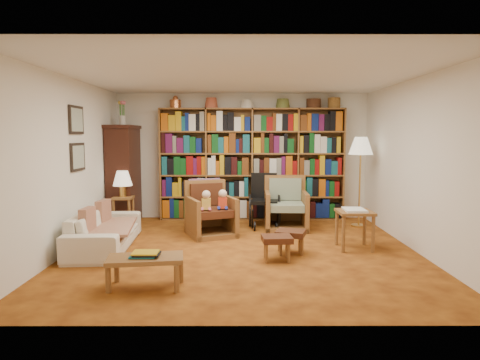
{
  "coord_description": "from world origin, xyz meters",
  "views": [
    {
      "loc": [
        -0.05,
        -6.11,
        1.67
      ],
      "look_at": [
        -0.04,
        0.6,
        0.97
      ],
      "focal_mm": 32.0,
      "sensor_mm": 36.0,
      "label": 1
    }
  ],
  "objects_px": {
    "sofa": "(105,230)",
    "side_table_papers": "(355,217)",
    "footstool_b": "(291,235)",
    "footstool_a": "(277,240)",
    "coffee_table": "(145,261)",
    "side_table_lamp": "(123,206)",
    "floor_lamp": "(361,149)",
    "armchair_sage": "(285,208)",
    "wheelchair": "(264,202)",
    "armchair_leather": "(212,212)"
  },
  "relations": [
    {
      "from": "footstool_b",
      "to": "side_table_lamp",
      "type": "bearing_deg",
      "value": 148.86
    },
    {
      "from": "sofa",
      "to": "footstool_a",
      "type": "relative_size",
      "value": 4.55
    },
    {
      "from": "armchair_sage",
      "to": "footstool_a",
      "type": "bearing_deg",
      "value": -99.28
    },
    {
      "from": "floor_lamp",
      "to": "armchair_sage",
      "type": "bearing_deg",
      "value": -174.95
    },
    {
      "from": "footstool_a",
      "to": "footstool_b",
      "type": "xyz_separation_m",
      "value": [
        0.22,
        0.33,
        0.0
      ]
    },
    {
      "from": "armchair_leather",
      "to": "armchair_sage",
      "type": "bearing_deg",
      "value": 21.08
    },
    {
      "from": "armchair_leather",
      "to": "floor_lamp",
      "type": "bearing_deg",
      "value": 13.14
    },
    {
      "from": "wheelchair",
      "to": "footstool_a",
      "type": "distance_m",
      "value": 2.18
    },
    {
      "from": "footstool_a",
      "to": "side_table_papers",
      "type": "bearing_deg",
      "value": 26.38
    },
    {
      "from": "floor_lamp",
      "to": "side_table_papers",
      "type": "distance_m",
      "value": 1.89
    },
    {
      "from": "coffee_table",
      "to": "side_table_papers",
      "type": "bearing_deg",
      "value": 30.45
    },
    {
      "from": "footstool_a",
      "to": "coffee_table",
      "type": "xyz_separation_m",
      "value": [
        -1.54,
        -1.01,
        0.03
      ]
    },
    {
      "from": "footstool_a",
      "to": "footstool_b",
      "type": "relative_size",
      "value": 0.88
    },
    {
      "from": "side_table_lamp",
      "to": "footstool_b",
      "type": "xyz_separation_m",
      "value": [
        2.82,
        -1.71,
        -0.13
      ]
    },
    {
      "from": "sofa",
      "to": "floor_lamp",
      "type": "relative_size",
      "value": 1.16
    },
    {
      "from": "sofa",
      "to": "footstool_a",
      "type": "height_order",
      "value": "sofa"
    },
    {
      "from": "sofa",
      "to": "armchair_sage",
      "type": "height_order",
      "value": "armchair_sage"
    },
    {
      "from": "armchair_sage",
      "to": "wheelchair",
      "type": "height_order",
      "value": "wheelchair"
    },
    {
      "from": "footstool_a",
      "to": "footstool_b",
      "type": "height_order",
      "value": "footstool_b"
    },
    {
      "from": "sofa",
      "to": "coffee_table",
      "type": "xyz_separation_m",
      "value": [
        0.96,
        -1.66,
        0.02
      ]
    },
    {
      "from": "floor_lamp",
      "to": "side_table_papers",
      "type": "xyz_separation_m",
      "value": [
        -0.5,
        -1.56,
        -0.94
      ]
    },
    {
      "from": "side_table_papers",
      "to": "footstool_b",
      "type": "xyz_separation_m",
      "value": [
        -0.97,
        -0.26,
        -0.2
      ]
    },
    {
      "from": "side_table_lamp",
      "to": "armchair_sage",
      "type": "relative_size",
      "value": 0.61
    },
    {
      "from": "wheelchair",
      "to": "sofa",
      "type": "bearing_deg",
      "value": -148.27
    },
    {
      "from": "side_table_lamp",
      "to": "armchair_sage",
      "type": "bearing_deg",
      "value": -0.06
    },
    {
      "from": "armchair_leather",
      "to": "footstool_b",
      "type": "bearing_deg",
      "value": -45.1
    },
    {
      "from": "side_table_lamp",
      "to": "side_table_papers",
      "type": "xyz_separation_m",
      "value": [
        3.8,
        -1.44,
        0.07
      ]
    },
    {
      "from": "sofa",
      "to": "side_table_lamp",
      "type": "xyz_separation_m",
      "value": [
        -0.1,
        1.39,
        0.13
      ]
    },
    {
      "from": "armchair_leather",
      "to": "footstool_b",
      "type": "height_order",
      "value": "armchair_leather"
    },
    {
      "from": "side_table_papers",
      "to": "side_table_lamp",
      "type": "bearing_deg",
      "value": 159.18
    },
    {
      "from": "side_table_lamp",
      "to": "side_table_papers",
      "type": "bearing_deg",
      "value": -20.82
    },
    {
      "from": "wheelchair",
      "to": "side_table_papers",
      "type": "bearing_deg",
      "value": -51.82
    },
    {
      "from": "armchair_leather",
      "to": "armchair_sage",
      "type": "height_order",
      "value": "armchair_sage"
    },
    {
      "from": "floor_lamp",
      "to": "footstool_a",
      "type": "distance_m",
      "value": 2.97
    },
    {
      "from": "armchair_sage",
      "to": "wheelchair",
      "type": "bearing_deg",
      "value": 160.3
    },
    {
      "from": "side_table_lamp",
      "to": "wheelchair",
      "type": "height_order",
      "value": "wheelchair"
    },
    {
      "from": "side_table_lamp",
      "to": "floor_lamp",
      "type": "xyz_separation_m",
      "value": [
        4.3,
        0.12,
        1.01
      ]
    },
    {
      "from": "armchair_sage",
      "to": "floor_lamp",
      "type": "bearing_deg",
      "value": 5.05
    },
    {
      "from": "side_table_lamp",
      "to": "armchair_sage",
      "type": "distance_m",
      "value": 2.93
    },
    {
      "from": "armchair_sage",
      "to": "coffee_table",
      "type": "distance_m",
      "value": 3.58
    },
    {
      "from": "side_table_lamp",
      "to": "floor_lamp",
      "type": "height_order",
      "value": "floor_lamp"
    },
    {
      "from": "footstool_b",
      "to": "coffee_table",
      "type": "height_order",
      "value": "coffee_table"
    },
    {
      "from": "floor_lamp",
      "to": "coffee_table",
      "type": "distance_m",
      "value": 4.67
    },
    {
      "from": "sofa",
      "to": "footstool_b",
      "type": "distance_m",
      "value": 2.74
    },
    {
      "from": "sofa",
      "to": "side_table_papers",
      "type": "relative_size",
      "value": 3.17
    },
    {
      "from": "side_table_papers",
      "to": "footstool_b",
      "type": "height_order",
      "value": "side_table_papers"
    },
    {
      "from": "armchair_leather",
      "to": "side_table_papers",
      "type": "bearing_deg",
      "value": -23.39
    },
    {
      "from": "wheelchair",
      "to": "side_table_papers",
      "type": "height_order",
      "value": "wheelchair"
    },
    {
      "from": "footstool_b",
      "to": "coffee_table",
      "type": "relative_size",
      "value": 0.55
    },
    {
      "from": "side_table_papers",
      "to": "footstool_a",
      "type": "height_order",
      "value": "side_table_papers"
    }
  ]
}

